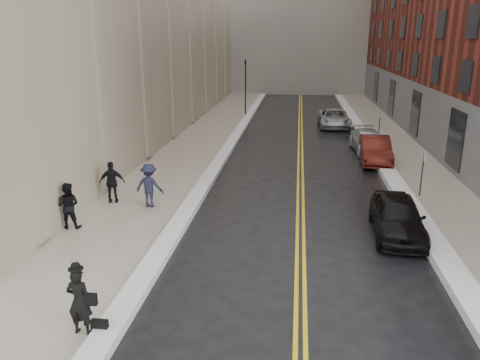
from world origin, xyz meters
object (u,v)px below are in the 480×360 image
(pedestrian_a, at_px, (68,205))
(pedestrian_c, at_px, (112,182))
(car_black, at_px, (397,216))
(pedestrian_main, at_px, (79,301))
(pedestrian_b, at_px, (149,186))
(car_silver_far, at_px, (334,118))
(car_silver_near, at_px, (368,141))
(car_maroon, at_px, (375,150))

(pedestrian_a, relative_size, pedestrian_c, 0.97)
(car_black, height_order, pedestrian_main, pedestrian_main)
(car_black, height_order, pedestrian_b, pedestrian_b)
(car_black, bearing_deg, pedestrian_b, 174.16)
(car_silver_far, distance_m, pedestrian_a, 25.88)
(car_silver_far, height_order, pedestrian_main, pedestrian_main)
(car_black, relative_size, pedestrian_c, 2.37)
(car_silver_near, xyz_separation_m, pedestrian_c, (-12.43, -11.82, 0.39))
(car_black, relative_size, pedestrian_b, 2.32)
(car_maroon, bearing_deg, pedestrian_b, -136.55)
(pedestrian_a, height_order, pedestrian_b, pedestrian_b)
(car_silver_near, distance_m, pedestrian_b, 16.16)
(pedestrian_b, bearing_deg, pedestrian_a, 54.78)
(pedestrian_b, bearing_deg, car_maroon, -132.49)
(car_maroon, xyz_separation_m, pedestrian_a, (-13.00, -11.85, 0.27))
(pedestrian_main, relative_size, pedestrian_a, 0.98)
(pedestrian_main, bearing_deg, pedestrian_c, -69.50)
(car_silver_near, height_order, pedestrian_b, pedestrian_b)
(car_silver_near, distance_m, pedestrian_c, 17.16)
(car_silver_far, bearing_deg, car_maroon, -83.30)
(pedestrian_b, bearing_deg, car_silver_near, -124.75)
(car_silver_far, xyz_separation_m, pedestrian_c, (-10.83, -20.33, 0.35))
(car_black, distance_m, pedestrian_a, 12.29)
(car_maroon, bearing_deg, car_silver_near, 92.54)
(car_black, height_order, pedestrian_a, pedestrian_a)
(car_silver_near, relative_size, pedestrian_main, 2.70)
(car_silver_near, height_order, pedestrian_a, pedestrian_a)
(car_silver_near, xyz_separation_m, pedestrian_b, (-10.67, -12.13, 0.41))
(car_silver_near, bearing_deg, pedestrian_main, -118.66)
(car_maroon, bearing_deg, pedestrian_main, -115.40)
(car_black, distance_m, car_silver_near, 13.60)
(car_silver_far, xyz_separation_m, pedestrian_b, (-9.07, -20.64, 0.37))
(car_maroon, xyz_separation_m, car_silver_near, (0.00, 2.88, -0.09))
(pedestrian_main, distance_m, pedestrian_b, 8.92)
(pedestrian_main, relative_size, pedestrian_c, 0.94)
(pedestrian_main, xyz_separation_m, pedestrian_a, (-3.40, 6.26, 0.02))
(car_black, height_order, car_maroon, car_maroon)
(car_silver_near, xyz_separation_m, pedestrian_a, (-13.00, -14.73, 0.36))
(pedestrian_b, relative_size, pedestrian_c, 1.02)
(car_black, distance_m, pedestrian_main, 11.53)
(car_silver_far, relative_size, pedestrian_b, 2.76)
(car_silver_far, height_order, pedestrian_c, pedestrian_c)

